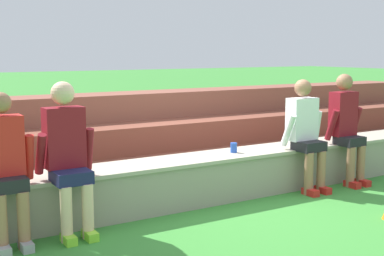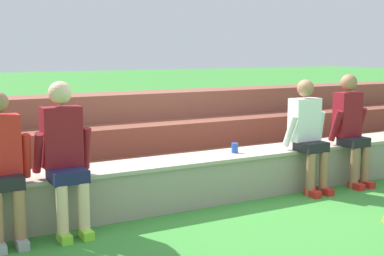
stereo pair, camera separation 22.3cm
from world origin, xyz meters
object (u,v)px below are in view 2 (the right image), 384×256
at_px(person_far_left, 2,164).
at_px(person_left_of_center, 65,152).
at_px(person_center, 308,132).
at_px(plastic_cup_right_end, 235,148).
at_px(water_bottle_near_left, 312,136).
at_px(person_right_of_center, 351,126).

bearing_deg(person_far_left, person_left_of_center, 1.65).
distance_m(person_center, plastic_cup_right_end, 0.95).
xyz_separation_m(person_left_of_center, water_bottle_near_left, (3.39, 0.30, -0.15)).
relative_size(person_far_left, water_bottle_near_left, 5.92).
relative_size(person_left_of_center, plastic_cup_right_end, 12.27).
bearing_deg(plastic_cup_right_end, water_bottle_near_left, 0.73).
relative_size(water_bottle_near_left, plastic_cup_right_end, 1.97).
bearing_deg(person_left_of_center, plastic_cup_right_end, 7.62).
xyz_separation_m(person_right_of_center, water_bottle_near_left, (-0.37, 0.31, -0.14)).
xyz_separation_m(person_far_left, person_left_of_center, (0.57, 0.02, 0.05)).
relative_size(person_center, plastic_cup_right_end, 11.72).
distance_m(person_left_of_center, person_center, 3.04).
distance_m(person_right_of_center, water_bottle_near_left, 0.50).
height_order(person_right_of_center, plastic_cup_right_end, person_right_of_center).
height_order(person_center, person_right_of_center, person_right_of_center).
relative_size(person_left_of_center, person_center, 1.05).
height_order(person_far_left, water_bottle_near_left, person_far_left).
bearing_deg(person_far_left, water_bottle_near_left, 4.61).
bearing_deg(person_right_of_center, person_far_left, -179.86).
bearing_deg(person_center, plastic_cup_right_end, 162.21).
bearing_deg(person_left_of_center, water_bottle_near_left, 5.11).
bearing_deg(person_left_of_center, person_right_of_center, -0.10).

